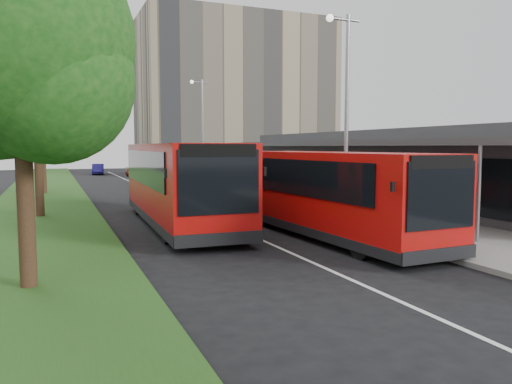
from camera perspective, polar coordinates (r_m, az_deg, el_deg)
ground at (r=16.39m, az=1.35°, el=-5.83°), size 120.00×120.00×0.00m
pavement at (r=37.03m, az=-2.52°, el=0.46°), size 5.00×80.00×0.15m
grass_verge at (r=34.88m, az=-23.06°, el=-0.29°), size 5.00×80.00×0.10m
lane_centre_line at (r=30.59m, az=-9.96°, el=-0.75°), size 0.12×70.00×0.01m
kerb_dashes at (r=35.26m, az=-6.10°, el=0.08°), size 0.12×56.00×0.01m
office_block at (r=60.59m, az=-2.45°, el=10.75°), size 22.00×12.00×18.00m
station_building at (r=28.59m, az=15.04°, el=2.83°), size 7.70×26.00×4.00m
tree_near at (r=11.95m, az=-25.47°, el=13.69°), size 4.82×4.82×7.75m
tree_mid at (r=23.89m, az=-23.88°, el=9.71°), size 5.01×5.01×8.04m
tree_far at (r=35.87m, az=-23.36°, el=8.36°), size 5.18×5.18×8.32m
lamp_post_near at (r=19.85m, az=10.12°, el=9.69°), size 1.44×0.28×8.00m
lamp_post_far at (r=38.26m, az=-6.25°, el=7.54°), size 1.44×0.28×8.00m
bus_main at (r=17.43m, az=8.26°, el=-0.19°), size 3.11×10.53×2.95m
bus_second at (r=20.04m, az=-8.75°, el=0.93°), size 3.29×11.54×3.24m
litter_bin at (r=27.72m, az=4.19°, el=-0.01°), size 0.57×0.57×0.94m
bollard at (r=35.87m, az=-2.58°, el=1.17°), size 0.15×0.15×0.93m
car_near at (r=53.40m, az=-13.70°, el=2.25°), size 1.69×3.22×1.04m
car_far at (r=59.27m, az=-17.61°, el=2.51°), size 1.61×3.75×1.20m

